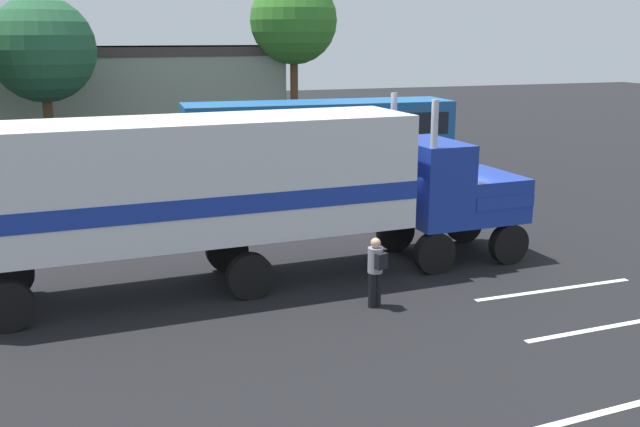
{
  "coord_description": "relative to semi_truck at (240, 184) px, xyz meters",
  "views": [
    {
      "loc": [
        -9.07,
        -17.04,
        6.03
      ],
      "look_at": [
        -3.35,
        -0.43,
        1.6
      ],
      "focal_mm": 39.82,
      "sensor_mm": 36.0,
      "label": 1
    }
  ],
  "objects": [
    {
      "name": "parked_bus",
      "position": [
        5.76,
        10.92,
        -0.46
      ],
      "size": [
        11.13,
        3.18,
        3.4
      ],
      "color": "#1E5999",
      "rests_on": "ground_plane"
    },
    {
      "name": "person_bystander",
      "position": [
        2.49,
        -2.57,
        -1.63
      ],
      "size": [
        0.38,
        0.48,
        1.63
      ],
      "color": "black",
      "rests_on": "ground_plane"
    },
    {
      "name": "tree_center",
      "position": [
        8.08,
        21.98,
        4.26
      ],
      "size": [
        4.78,
        4.78,
        9.21
      ],
      "color": "brown",
      "rests_on": "ground_plane"
    },
    {
      "name": "building_backdrop",
      "position": [
        -1.91,
        24.76,
        0.4
      ],
      "size": [
        19.27,
        6.9,
        5.43
      ],
      "color": "gray",
      "rests_on": "ground_plane"
    },
    {
      "name": "tree_right",
      "position": [
        -4.82,
        18.51,
        2.86
      ],
      "size": [
        4.76,
        4.76,
        7.79
      ],
      "color": "brown",
      "rests_on": "ground_plane"
    },
    {
      "name": "lane_stripe_near",
      "position": [
        7.07,
        -2.99,
        -2.52
      ],
      "size": [
        4.4,
        0.2,
        0.01
      ],
      "primitive_type": "cube",
      "rotation": [
        0.0,
        0.0,
        0.01
      ],
      "color": "silver",
      "rests_on": "ground_plane"
    },
    {
      "name": "lane_stripe_far",
      "position": [
        3.5,
        -8.17,
        -2.52
      ],
      "size": [
        4.4,
        0.45,
        0.01
      ],
      "primitive_type": "cube",
      "rotation": [
        0.0,
        0.0,
        0.07
      ],
      "color": "silver",
      "rests_on": "ground_plane"
    },
    {
      "name": "ground_plane",
      "position": [
        5.43,
        0.51,
        -2.52
      ],
      "size": [
        120.0,
        120.0,
        0.0
      ],
      "primitive_type": "plane",
      "color": "black"
    },
    {
      "name": "semi_truck",
      "position": [
        0.0,
        0.0,
        0.0
      ],
      "size": [
        14.27,
        3.47,
        4.5
      ],
      "color": "#193399",
      "rests_on": "ground_plane"
    },
    {
      "name": "lane_stripe_mid",
      "position": [
        6.82,
        -5.27,
        -2.52
      ],
      "size": [
        4.4,
        0.32,
        0.01
      ],
      "primitive_type": "cube",
      "rotation": [
        0.0,
        0.0,
        0.04
      ],
      "color": "silver",
      "rests_on": "ground_plane"
    },
    {
      "name": "parked_car",
      "position": [
        -5.49,
        12.27,
        -1.72
      ],
      "size": [
        4.75,
        3.12,
        1.57
      ],
      "color": "#234C8C",
      "rests_on": "ground_plane"
    }
  ]
}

